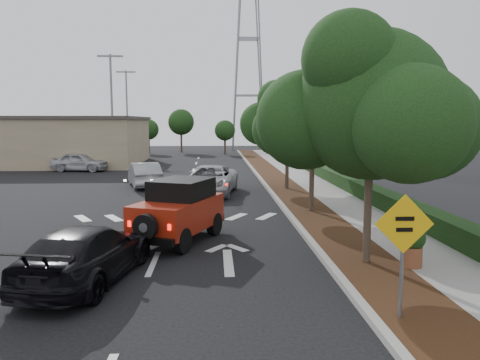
{
  "coord_description": "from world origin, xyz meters",
  "views": [
    {
      "loc": [
        1.65,
        -12.19,
        3.77
      ],
      "look_at": [
        2.48,
        3.0,
        1.85
      ],
      "focal_mm": 35.0,
      "sensor_mm": 36.0,
      "label": 1
    }
  ],
  "objects": [
    {
      "name": "street_tree_far",
      "position": [
        5.6,
        13.0,
        0.0
      ],
      "size": [
        3.4,
        3.4,
        5.62
      ],
      "primitive_type": null,
      "color": "black",
      "rests_on": "ground"
    },
    {
      "name": "planting_strip",
      "position": [
        5.6,
        12.0,
        0.06
      ],
      "size": [
        1.8,
        70.0,
        0.12
      ],
      "primitive_type": "cube",
      "color": "black",
      "rests_on": "ground"
    },
    {
      "name": "street_tree_near",
      "position": [
        5.6,
        -0.5,
        0.0
      ],
      "size": [
        3.8,
        3.8,
        5.92
      ],
      "primitive_type": null,
      "color": "black",
      "rests_on": "ground"
    },
    {
      "name": "silver_suv_ahead",
      "position": [
        1.39,
        11.91,
        0.74
      ],
      "size": [
        3.25,
        5.61,
        1.47
      ],
      "primitive_type": "imported",
      "rotation": [
        0.0,
        0.0,
        -0.16
      ],
      "color": "#B6B8BF",
      "rests_on": "ground"
    },
    {
      "name": "ground",
      "position": [
        0.0,
        0.0,
        0.0
      ],
      "size": [
        120.0,
        120.0,
        0.0
      ],
      "primitive_type": "plane",
      "color": "black",
      "rests_on": "ground"
    },
    {
      "name": "light_pole_b",
      "position": [
        -7.5,
        38.0,
        0.0
      ],
      "size": [
        2.0,
        0.22,
        9.0
      ],
      "primitive_type": null,
      "color": "slate",
      "rests_on": "ground"
    },
    {
      "name": "sidewalk",
      "position": [
        7.5,
        12.0,
        0.06
      ],
      "size": [
        2.0,
        70.0,
        0.12
      ],
      "primitive_type": "cube",
      "color": "gray",
      "rests_on": "ground"
    },
    {
      "name": "parked_suv",
      "position": [
        -8.55,
        23.62,
        0.71
      ],
      "size": [
        4.4,
        2.35,
        1.43
      ],
      "primitive_type": "imported",
      "rotation": [
        0.0,
        0.0,
        1.4
      ],
      "color": "#AEB0B6",
      "rests_on": "ground"
    },
    {
      "name": "black_suv_oncoming",
      "position": [
        -1.38,
        -1.31,
        0.67
      ],
      "size": [
        2.74,
        4.91,
        1.35
      ],
      "primitive_type": "imported",
      "rotation": [
        0.0,
        0.0,
        2.95
      ],
      "color": "black",
      "rests_on": "ground"
    },
    {
      "name": "transmission_tower",
      "position": [
        6.0,
        48.0,
        0.0
      ],
      "size": [
        7.0,
        4.0,
        28.0
      ],
      "primitive_type": null,
      "color": "slate",
      "rests_on": "ground"
    },
    {
      "name": "speed_hump_sign",
      "position": [
        5.09,
        -4.02,
        1.62
      ],
      "size": [
        1.1,
        0.09,
        2.34
      ],
      "rotation": [
        0.0,
        0.0,
        -0.01
      ],
      "color": "slate",
      "rests_on": "ground"
    },
    {
      "name": "street_tree_mid",
      "position": [
        5.6,
        6.5,
        0.0
      ],
      "size": [
        3.2,
        3.2,
        5.32
      ],
      "primitive_type": null,
      "color": "black",
      "rests_on": "ground"
    },
    {
      "name": "hedge",
      "position": [
        8.9,
        12.0,
        0.4
      ],
      "size": [
        0.8,
        70.0,
        0.8
      ],
      "primitive_type": "cube",
      "color": "black",
      "rests_on": "ground"
    },
    {
      "name": "silver_sedan_oncoming",
      "position": [
        -2.4,
        14.84,
        0.71
      ],
      "size": [
        2.61,
        4.55,
        1.42
      ],
      "primitive_type": "imported",
      "rotation": [
        0.0,
        0.0,
        3.41
      ],
      "color": "#969A9D",
      "rests_on": "ground"
    },
    {
      "name": "light_pole_a",
      "position": [
        -6.5,
        26.0,
        0.0
      ],
      "size": [
        2.0,
        0.22,
        9.0
      ],
      "primitive_type": null,
      "color": "slate",
      "rests_on": "ground"
    },
    {
      "name": "commercial_building",
      "position": [
        -16.0,
        30.0,
        2.0
      ],
      "size": [
        22.0,
        12.0,
        4.0
      ],
      "primitive_type": "cube",
      "color": "gray",
      "rests_on": "ground"
    },
    {
      "name": "curb",
      "position": [
        4.6,
        12.0,
        0.07
      ],
      "size": [
        0.2,
        70.0,
        0.15
      ],
      "primitive_type": "cube",
      "color": "#9E9B93",
      "rests_on": "ground"
    },
    {
      "name": "terracotta_planter",
      "position": [
        6.6,
        -0.99,
        0.77
      ],
      "size": [
        0.65,
        0.65,
        1.14
      ],
      "rotation": [
        0.0,
        0.0,
        -0.07
      ],
      "color": "brown",
      "rests_on": "ground"
    },
    {
      "name": "red_jeep",
      "position": [
        0.57,
        2.44,
        0.99
      ],
      "size": [
        2.93,
        3.98,
        1.95
      ],
      "rotation": [
        0.0,
        0.0,
        -0.41
      ],
      "color": "black",
      "rests_on": "ground"
    }
  ]
}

